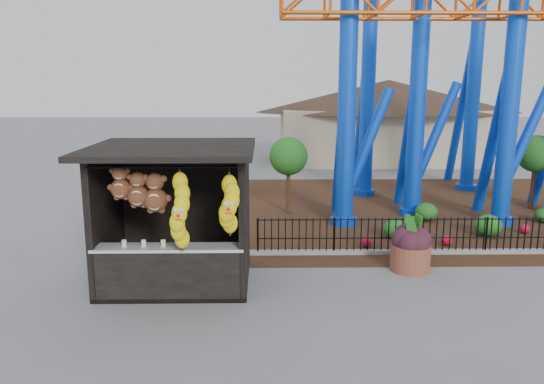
{
  "coord_description": "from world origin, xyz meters",
  "views": [
    {
      "loc": [
        -1.04,
        -10.28,
        4.43
      ],
      "look_at": [
        -0.85,
        1.5,
        2.0
      ],
      "focal_mm": 35.0,
      "sensor_mm": 36.0,
      "label": 1
    }
  ],
  "objects_px": {
    "roller_coaster": "(446,22)",
    "terracotta_planter": "(410,257)",
    "potted_plant": "(413,244)",
    "prize_booth": "(174,219)"
  },
  "relations": [
    {
      "from": "terracotta_planter",
      "to": "potted_plant",
      "type": "relative_size",
      "value": 1.22
    },
    {
      "from": "terracotta_planter",
      "to": "prize_booth",
      "type": "bearing_deg",
      "value": -170.67
    },
    {
      "from": "potted_plant",
      "to": "terracotta_planter",
      "type": "bearing_deg",
      "value": -99.7
    },
    {
      "from": "prize_booth",
      "to": "terracotta_planter",
      "type": "height_order",
      "value": "prize_booth"
    },
    {
      "from": "prize_booth",
      "to": "potted_plant",
      "type": "relative_size",
      "value": 4.5
    },
    {
      "from": "roller_coaster",
      "to": "terracotta_planter",
      "type": "distance_m",
      "value": 9.26
    },
    {
      "from": "prize_booth",
      "to": "potted_plant",
      "type": "xyz_separation_m",
      "value": [
        5.76,
        1.79,
        -1.14
      ]
    },
    {
      "from": "prize_booth",
      "to": "roller_coaster",
      "type": "xyz_separation_m",
      "value": [
        8.1,
        7.32,
        4.92
      ]
    },
    {
      "from": "prize_booth",
      "to": "terracotta_planter",
      "type": "xyz_separation_m",
      "value": [
        5.46,
        0.9,
        -1.2
      ]
    },
    {
      "from": "roller_coaster",
      "to": "potted_plant",
      "type": "height_order",
      "value": "roller_coaster"
    }
  ]
}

